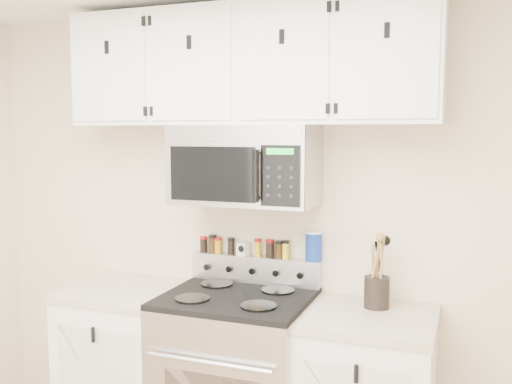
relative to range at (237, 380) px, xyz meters
The scene contains 16 objects.
back_wall 0.83m from the range, 90.00° to the left, with size 3.50×0.01×2.50m, color beige.
range is the anchor object (origin of this frame).
base_cabinet_left 0.69m from the range, behind, with size 0.64×0.62×0.92m.
microwave 1.15m from the range, 89.77° to the left, with size 0.76×0.44×0.42m.
upper_cabinets 1.67m from the range, 90.00° to the left, with size 2.00×0.35×0.62m.
utensil_crock 0.89m from the range, 11.07° to the left, with size 0.13×0.13×0.37m.
kitchen_timer 0.71m from the range, 104.90° to the left, with size 0.06×0.05×0.07m, color silver.
salt_canister 0.82m from the range, 39.70° to the left, with size 0.09×0.09×0.16m.
spice_jar_0 0.79m from the range, 139.13° to the left, with size 0.04×0.04×0.09m.
spice_jar_1 0.77m from the range, 133.30° to the left, with size 0.05×0.05×0.11m.
spice_jar_2 0.75m from the range, 129.48° to the left, with size 0.04×0.04×0.09m.
spice_jar_3 0.74m from the range, 117.97° to the left, with size 0.04×0.04×0.10m.
spice_jar_4 0.72m from the range, 87.11° to the left, with size 0.04×0.04×0.10m.
spice_jar_5 0.73m from the range, 72.97° to the left, with size 0.05×0.05×0.10m.
spice_jar_6 0.73m from the range, 63.43° to the left, with size 0.04×0.04×0.10m.
spice_jar_7 0.74m from the range, 57.42° to the left, with size 0.04×0.04×0.10m.
Camera 1 is at (1.12, -1.27, 1.81)m, focal length 40.00 mm.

